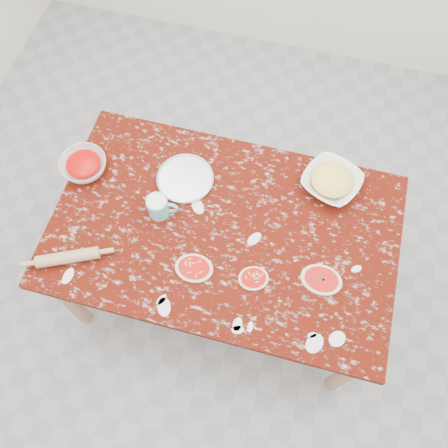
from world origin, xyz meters
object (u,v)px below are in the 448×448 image
rolling_pin (68,257)px  sauce_bowl (84,165)px  worktable (224,236)px  flour_mug (159,207)px  pizza_tray (185,179)px  cheese_bowl (331,182)px

rolling_pin → sauce_bowl: bearing=103.3°
worktable → flour_mug: size_ratio=11.02×
pizza_tray → flour_mug: bearing=-106.5°
pizza_tray → cheese_bowl: size_ratio=1.03×
sauce_bowl → rolling_pin: bearing=-76.7°
sauce_bowl → flour_mug: 0.45m
worktable → cheese_bowl: cheese_bowl is taller
sauce_bowl → flour_mug: flour_mug is taller
sauce_bowl → rolling_pin: (0.11, -0.46, -0.01)m
worktable → pizza_tray: 0.34m
pizza_tray → flour_mug: 0.22m
flour_mug → rolling_pin: size_ratio=0.52×
worktable → flour_mug: (-0.31, 0.00, 0.14)m
cheese_bowl → flour_mug: flour_mug is taller
pizza_tray → sauce_bowl: size_ratio=1.22×
sauce_bowl → rolling_pin: sauce_bowl is taller
pizza_tray → cheese_bowl: bearing=12.2°
pizza_tray → flour_mug: flour_mug is taller
sauce_bowl → pizza_tray: bearing=8.2°
worktable → rolling_pin: 0.72m
cheese_bowl → flour_mug: bearing=-154.8°
pizza_tray → rolling_pin: (-0.38, -0.53, 0.02)m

